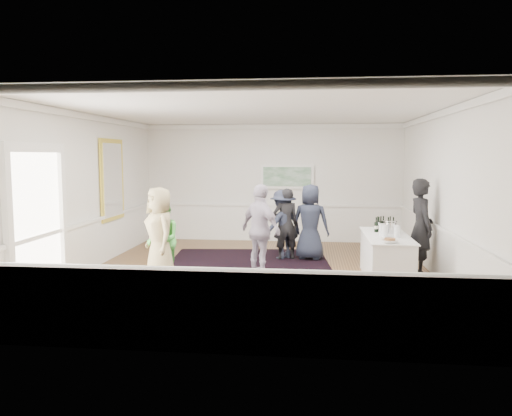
# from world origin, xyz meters

# --- Properties ---
(floor) EXTENTS (8.00, 8.00, 0.00)m
(floor) POSITION_xyz_m (0.00, 0.00, 0.00)
(floor) COLOR brown
(floor) RESTS_ON ground
(ceiling) EXTENTS (7.00, 8.00, 0.02)m
(ceiling) POSITION_xyz_m (0.00, 0.00, 3.20)
(ceiling) COLOR white
(ceiling) RESTS_ON wall_back
(wall_left) EXTENTS (0.02, 8.00, 3.20)m
(wall_left) POSITION_xyz_m (-3.50, 0.00, 1.60)
(wall_left) COLOR white
(wall_left) RESTS_ON floor
(wall_right) EXTENTS (0.02, 8.00, 3.20)m
(wall_right) POSITION_xyz_m (3.50, 0.00, 1.60)
(wall_right) COLOR white
(wall_right) RESTS_ON floor
(wall_back) EXTENTS (7.00, 0.02, 3.20)m
(wall_back) POSITION_xyz_m (0.00, 4.00, 1.60)
(wall_back) COLOR white
(wall_back) RESTS_ON floor
(wall_front) EXTENTS (7.00, 0.02, 3.20)m
(wall_front) POSITION_xyz_m (0.00, -4.00, 1.60)
(wall_front) COLOR white
(wall_front) RESTS_ON floor
(wainscoting) EXTENTS (7.00, 8.00, 1.00)m
(wainscoting) POSITION_xyz_m (0.00, 0.00, 0.50)
(wainscoting) COLOR white
(wainscoting) RESTS_ON floor
(mirror) EXTENTS (0.05, 1.25, 1.85)m
(mirror) POSITION_xyz_m (-3.45, 1.30, 1.80)
(mirror) COLOR yellow
(mirror) RESTS_ON wall_left
(doorway) EXTENTS (0.10, 1.78, 2.56)m
(doorway) POSITION_xyz_m (-3.45, -1.90, 1.42)
(doorway) COLOR white
(doorway) RESTS_ON wall_left
(landscape_painting) EXTENTS (1.44, 0.06, 0.66)m
(landscape_painting) POSITION_xyz_m (0.40, 3.95, 1.78)
(landscape_painting) COLOR white
(landscape_painting) RESTS_ON wall_back
(area_rug) EXTENTS (3.87, 4.85, 0.02)m
(area_rug) POSITION_xyz_m (-0.22, 0.32, 0.01)
(area_rug) COLOR black
(area_rug) RESTS_ON floor
(serving_table) EXTENTS (0.81, 2.12, 0.86)m
(serving_table) POSITION_xyz_m (2.48, -0.13, 0.43)
(serving_table) COLOR white
(serving_table) RESTS_ON floor
(bartender) EXTENTS (0.58, 0.77, 1.91)m
(bartender) POSITION_xyz_m (3.20, 0.33, 0.95)
(bartender) COLOR black
(bartender) RESTS_ON floor
(guest_tan) EXTENTS (0.97, 1.02, 1.76)m
(guest_tan) POSITION_xyz_m (-1.78, -0.57, 0.88)
(guest_tan) COLOR tan
(guest_tan) RESTS_ON floor
(guest_green) EXTENTS (0.85, 0.91, 1.49)m
(guest_green) POSITION_xyz_m (-1.77, -0.41, 0.74)
(guest_green) COLOR #55CE52
(guest_green) RESTS_ON floor
(guest_lilac) EXTENTS (1.07, 1.04, 1.80)m
(guest_lilac) POSITION_xyz_m (0.08, -0.02, 0.90)
(guest_lilac) COLOR silver
(guest_lilac) RESTS_ON floor
(guest_dark_a) EXTENTS (1.15, 1.12, 1.58)m
(guest_dark_a) POSITION_xyz_m (0.43, 1.60, 0.79)
(guest_dark_a) COLOR #212738
(guest_dark_a) RESTS_ON floor
(guest_dark_b) EXTENTS (0.68, 0.56, 1.62)m
(guest_dark_b) POSITION_xyz_m (0.49, 1.52, 0.81)
(guest_dark_b) COLOR black
(guest_dark_b) RESTS_ON floor
(guest_navy) EXTENTS (0.93, 0.70, 1.71)m
(guest_navy) POSITION_xyz_m (1.04, 1.58, 0.86)
(guest_navy) COLOR #212738
(guest_navy) RESTS_ON floor
(wine_bottles) EXTENTS (0.41, 0.29, 0.31)m
(wine_bottles) POSITION_xyz_m (2.48, 0.33, 1.01)
(wine_bottles) COLOR black
(wine_bottles) RESTS_ON serving_table
(juice_pitchers) EXTENTS (0.36, 0.31, 0.24)m
(juice_pitchers) POSITION_xyz_m (2.47, -0.31, 0.98)
(juice_pitchers) COLOR #75B741
(juice_pitchers) RESTS_ON serving_table
(ice_bucket) EXTENTS (0.26, 0.26, 0.24)m
(ice_bucket) POSITION_xyz_m (2.57, 0.10, 0.97)
(ice_bucket) COLOR silver
(ice_bucket) RESTS_ON serving_table
(nut_bowl) EXTENTS (0.28, 0.28, 0.08)m
(nut_bowl) POSITION_xyz_m (2.40, -0.98, 0.90)
(nut_bowl) COLOR white
(nut_bowl) RESTS_ON serving_table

